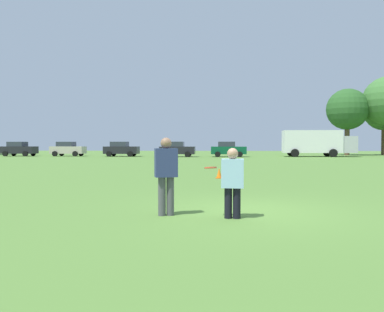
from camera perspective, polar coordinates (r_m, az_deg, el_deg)
ground_plane at (r=9.34m, az=7.98°, el=-8.00°), size 151.08×151.08×0.00m
player_thrower at (r=8.60m, az=-3.82°, el=-2.31°), size 0.55×0.41×1.73m
player_defender at (r=8.31m, az=5.97°, el=-3.45°), size 0.49×0.30×1.50m
frisbee at (r=8.33m, az=2.75°, el=-1.73°), size 0.27×0.27×0.07m
traffic_cone at (r=17.90m, az=4.00°, el=-2.54°), size 0.32×0.32×0.48m
parked_car_near_left at (r=53.98m, az=-24.04°, el=0.97°), size 4.22×2.25×1.82m
parked_car_mid_left at (r=51.59m, az=-17.77°, el=1.01°), size 4.22×2.25×1.82m
parked_car_center at (r=48.90m, az=-10.36°, el=1.02°), size 4.22×2.25×1.82m
parked_car_mid_right at (r=46.75m, az=-2.21°, el=1.02°), size 4.22×2.25×1.82m
parked_car_near_right at (r=46.85m, az=5.33°, el=1.01°), size 4.22×2.25×1.82m
box_truck at (r=49.42m, az=17.84°, el=1.93°), size 8.52×3.07×3.18m
tree_center_elm at (r=56.79m, az=21.83°, el=6.35°), size 5.53×5.53×8.99m
tree_east_oak at (r=59.81m, az=26.36°, el=5.99°), size 5.47×5.47×8.89m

